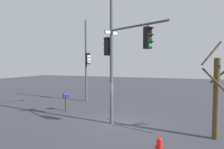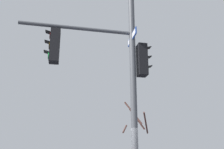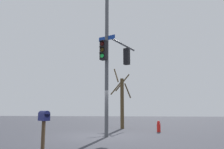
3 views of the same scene
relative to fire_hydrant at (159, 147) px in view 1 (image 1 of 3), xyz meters
name	(u,v)px [view 1 (image 1 of 3)]	position (x,y,z in m)	size (l,w,h in m)	color
ground_plane	(119,122)	(-2.87, 3.48, -0.34)	(80.00, 80.00, 0.00)	#36373F
main_signal_pole_assembly	(119,38)	(-2.66, 3.00, 4.85)	(4.05, 4.13, 9.39)	#4C4F54
secondary_pole_assembly	(87,60)	(-7.82, 8.54, 3.70)	(0.72, 0.50, 7.92)	#4C4F54
fire_hydrant	(159,147)	(0.00, 0.00, 0.00)	(0.38, 0.24, 0.73)	red
mailbox	(66,97)	(-7.60, 4.65, 0.76)	(0.45, 0.50, 1.41)	#4C3823
bare_tree_across_street	(217,94)	(2.41, 2.63, 1.88)	(1.64, 1.65, 4.80)	#4C3C24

